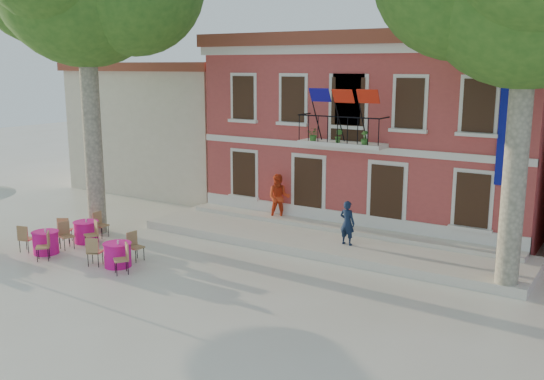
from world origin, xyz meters
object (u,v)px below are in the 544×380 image
at_px(cafe_table_0, 46,241).
at_px(cafe_table_1, 118,253).
at_px(pedestrian_navy, 347,223).
at_px(pedestrian_orange, 279,198).
at_px(cafe_table_3, 86,231).

distance_m(cafe_table_0, cafe_table_1, 3.09).
height_order(cafe_table_0, cafe_table_1, same).
height_order(pedestrian_navy, pedestrian_orange, pedestrian_orange).
bearing_deg(cafe_table_3, cafe_table_0, -93.85).
height_order(pedestrian_navy, cafe_table_1, pedestrian_navy).
height_order(pedestrian_orange, cafe_table_1, pedestrian_orange).
height_order(pedestrian_orange, cafe_table_0, pedestrian_orange).
relative_size(cafe_table_0, cafe_table_1, 0.97).
relative_size(cafe_table_1, cafe_table_3, 1.00).
bearing_deg(cafe_table_3, pedestrian_orange, 48.06).
bearing_deg(pedestrian_orange, pedestrian_navy, -47.74).
distance_m(pedestrian_orange, cafe_table_3, 7.28).
bearing_deg(pedestrian_navy, cafe_table_0, 39.33).
bearing_deg(cafe_table_1, pedestrian_orange, 74.34).
distance_m(cafe_table_0, cafe_table_3, 1.65).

